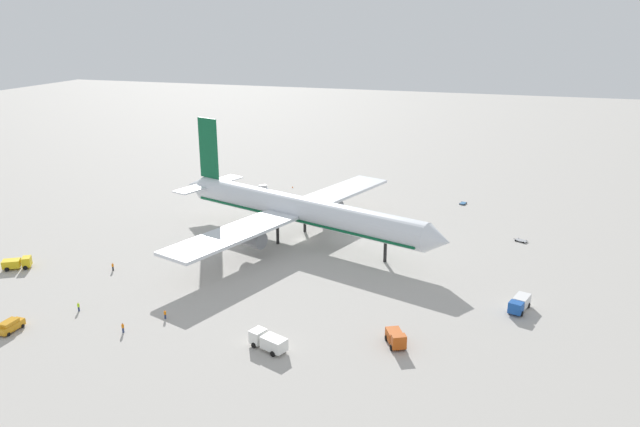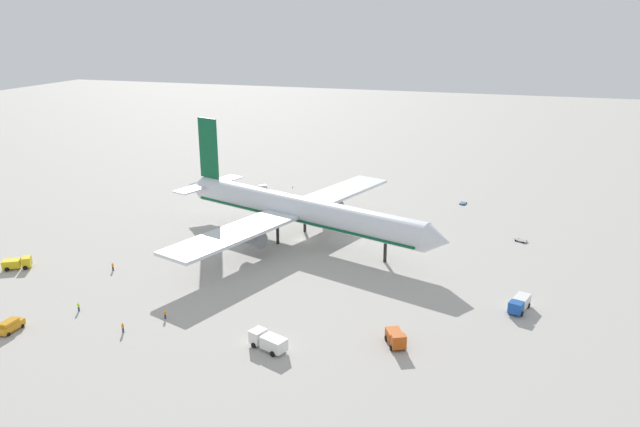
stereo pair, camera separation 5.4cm
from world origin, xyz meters
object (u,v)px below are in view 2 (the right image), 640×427
airliner (297,209)px  traffic_cone_1 (209,194)px  traffic_cone_0 (293,187)px  ground_worker_1 (113,267)px  service_truck_0 (17,263)px  baggage_cart_2 (521,241)px  ground_worker_0 (123,328)px  baggage_cart_1 (463,203)px  service_truck_1 (396,338)px  service_truck_2 (268,341)px  ground_worker_3 (78,307)px  baggage_cart_0 (263,187)px  ground_worker_2 (165,314)px  service_truck_3 (520,303)px  service_van (10,325)px

airliner → traffic_cone_1: bearing=144.0°
airliner → traffic_cone_0: airliner is taller
traffic_cone_1 → ground_worker_1: bearing=-82.7°
traffic_cone_1 → service_truck_0: bearing=-101.3°
airliner → baggage_cart_2: airliner is taller
ground_worker_0 → ground_worker_1: bearing=129.0°
traffic_cone_1 → baggage_cart_1: bearing=10.6°
airliner → service_truck_1: 51.27m
airliner → ground_worker_0: bearing=-103.9°
service_truck_2 → traffic_cone_0: 93.53m
ground_worker_1 → ground_worker_3: bearing=-72.9°
baggage_cart_1 → baggage_cart_0: bearing=-177.1°
service_truck_1 → traffic_cone_1: 95.30m
traffic_cone_1 → ground_worker_2: bearing=-68.1°
airliner → baggage_cart_1: airliner is taller
baggage_cart_0 → traffic_cone_1: (-12.39, -10.33, -0.47)m
ground_worker_2 → service_truck_0: bearing=166.2°
airliner → ground_worker_2: bearing=-100.8°
service_truck_3 → ground_worker_0: (-61.59, -28.00, -0.48)m
airliner → service_truck_1: size_ratio=13.87×
service_truck_1 → ground_worker_1: bearing=169.0°
service_truck_3 → ground_worker_1: service_truck_3 is taller
baggage_cart_0 → baggage_cart_2: size_ratio=0.90×
airliner → ground_worker_2: size_ratio=43.64×
service_truck_3 → baggage_cart_2: (0.18, 36.08, -1.09)m
service_truck_3 → baggage_cart_1: (-15.18, 62.02, -1.09)m
service_truck_1 → service_truck_3: service_truck_1 is taller
service_truck_1 → service_truck_3: size_ratio=0.80×
baggage_cart_0 → traffic_cone_0: (7.88, 4.31, -0.47)m
service_van → ground_worker_0: service_van is taller
ground_worker_3 → service_truck_3: bearing=18.0°
service_van → traffic_cone_1: bearing=94.6°
service_truck_2 → ground_worker_1: 45.94m
baggage_cart_0 → baggage_cart_2: 77.24m
airliner → baggage_cart_2: size_ratio=22.37×
service_truck_1 → service_truck_2: service_truck_1 is taller
ground_worker_3 → service_truck_1: bearing=5.6°
service_van → traffic_cone_0: service_van is taller
baggage_cart_2 → ground_worker_1: 89.84m
ground_worker_3 → traffic_cone_1: bearing=99.7°
service_truck_0 → service_van: service_truck_0 is taller
ground_worker_2 → service_truck_2: bearing=-10.8°
service_truck_0 → ground_worker_0: (36.43, -16.24, -0.37)m
airliner → service_truck_2: size_ratio=10.69×
service_truck_2 → ground_worker_3: 36.63m
service_truck_3 → ground_worker_1: (-78.82, -6.70, -0.50)m
airliner → baggage_cart_1: size_ratio=24.04×
service_van → ground_worker_1: bearing=88.8°
service_truck_3 → ground_worker_3: bearing=-162.0°
baggage_cart_2 → service_truck_1: bearing=-108.8°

